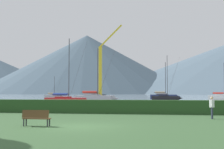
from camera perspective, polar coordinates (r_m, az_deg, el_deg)
The scene contains 14 objects.
ground_plane at distance 18.09m, azimuth -6.38°, elevation -9.56°, with size 1000.00×1000.00×0.00m, color #385B33.
harbor_water at distance 154.43m, azimuth 7.14°, elevation -3.89°, with size 320.00×246.00×0.00m, color #8499A8.
hedge_line at distance 28.77m, azimuth -0.57°, elevation -5.95°, with size 80.00×1.20×1.25m, color #284C23.
sailboat_slip_0 at distance 109.43m, azimuth -10.80°, elevation -3.89°, with size 6.59×1.98×7.28m.
sailboat_slip_2 at distance 81.73m, azimuth 19.76°, elevation -3.95°, with size 7.90×3.73×9.20m.
sailboat_slip_3 at distance 105.94m, azimuth -2.84°, elevation -3.93°, with size 7.58×3.18×8.40m.
sailboat_slip_6 at distance 88.32m, azimuth 9.55°, elevation -3.97°, with size 8.59×2.74×10.34m.
sailboat_slip_7 at distance 51.01m, azimuth -8.48°, elevation -4.69°, with size 7.46×2.21×10.73m.
sailboat_slip_8 at distance 62.94m, azimuth -3.14°, elevation -4.32°, with size 9.19×3.64×10.89m.
sailboat_slip_11 at distance 73.07m, azimuth 9.87°, elevation -4.23°, with size 7.12×2.37×10.48m.
park_bench_near_path at distance 18.62m, azimuth -13.83°, elevation -7.66°, with size 1.62×0.50×0.95m.
person_seated_viewer at distance 24.05m, azimuth 17.99°, elevation -5.51°, with size 0.36×0.57×1.65m.
dock_crane at distance 83.26m, azimuth -2.02°, elevation -0.06°, with size 6.95×2.00×20.08m.
distant_hill_central_peak at distance 320.69m, azimuth -4.68°, elevation 1.89°, with size 219.00×219.00×60.46m, color #425666.
Camera 1 is at (4.71, -17.35, 2.02)m, focal length 49.47 mm.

